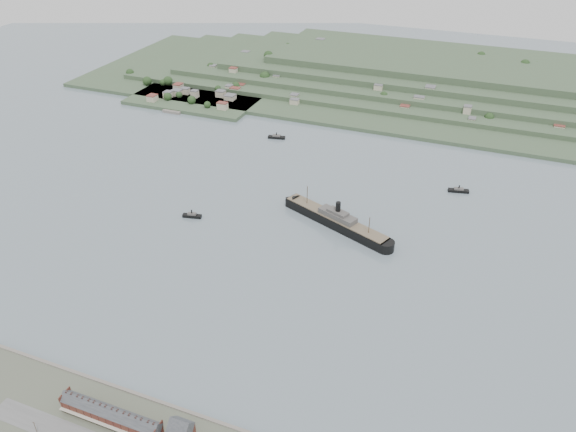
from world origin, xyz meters
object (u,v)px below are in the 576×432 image
at_px(terrace_row, 111,415).
at_px(tugboat, 192,216).
at_px(gabled_building, 181,431).
at_px(steamship, 333,219).

distance_m(terrace_row, tugboat, 195.19).
height_order(gabled_building, steamship, steamship).
relative_size(steamship, tugboat, 6.56).
bearing_deg(tugboat, gabled_building, -61.36).
xyz_separation_m(terrace_row, steamship, (45.26, 216.68, -2.06)).
height_order(terrace_row, steamship, steamship).
height_order(gabled_building, tugboat, gabled_building).
bearing_deg(steamship, tugboat, -163.56).
xyz_separation_m(terrace_row, tugboat, (-61.45, 185.20, -5.18)).
relative_size(terrace_row, steamship, 0.54).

